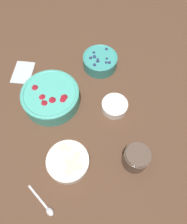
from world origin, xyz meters
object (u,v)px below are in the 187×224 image
(bowl_blueberries, at_px, (100,61))
(bowl_bananas, at_px, (68,161))
(jar_chocolate, at_px, (136,158))
(bowl_strawberries, at_px, (51,96))
(bowl_cream, at_px, (115,105))

(bowl_blueberries, height_order, bowl_bananas, bowl_blueberries)
(bowl_bananas, xyz_separation_m, jar_chocolate, (0.06, 0.24, 0.02))
(bowl_blueberries, distance_m, jar_chocolate, 0.48)
(bowl_strawberries, relative_size, jar_chocolate, 2.52)
(jar_chocolate, bearing_deg, bowl_cream, -178.79)
(bowl_cream, bearing_deg, jar_chocolate, 1.21)
(bowl_cream, xyz_separation_m, jar_chocolate, (0.24, 0.01, 0.02))
(bowl_bananas, height_order, bowl_cream, bowl_cream)
(bowl_strawberries, distance_m, bowl_blueberries, 0.29)
(bowl_blueberries, distance_m, bowl_bananas, 0.49)
(bowl_strawberries, distance_m, bowl_bananas, 0.29)
(bowl_strawberries, bearing_deg, bowl_blueberries, 118.96)
(bowl_blueberries, bearing_deg, bowl_cream, -0.90)
(bowl_strawberries, bearing_deg, jar_chocolate, 37.05)
(bowl_blueberries, xyz_separation_m, bowl_cream, (0.24, -0.00, -0.01))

